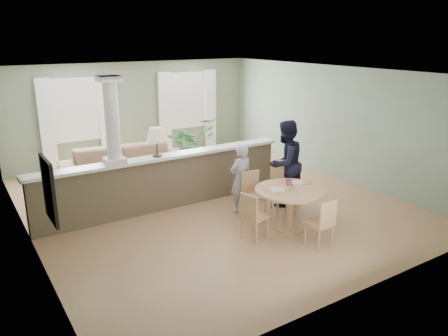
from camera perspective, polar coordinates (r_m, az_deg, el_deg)
ground at (r=9.25m, az=-1.94°, el=-4.46°), size 8.00×8.00×0.00m
room_shell at (r=9.28m, az=-4.20°, el=7.19°), size 7.02×8.02×2.71m
pony_wall at (r=8.76m, az=-8.21°, el=-0.98°), size 5.32×0.38×2.70m
sofa at (r=10.50m, az=-12.68°, el=0.20°), size 3.05×1.51×0.85m
houseplant at (r=11.04m, az=-4.24°, el=2.98°), size 1.61×1.51×1.44m
dining_table at (r=7.89m, az=8.62°, el=-3.81°), size 1.26×1.26×0.86m
chair_far_boy at (r=8.42m, az=3.76°, el=-3.17°), size 0.45×0.45×0.88m
chair_far_man at (r=8.76m, az=7.65°, el=-2.03°), size 0.58×0.58×1.00m
chair_near at (r=7.36m, az=12.75°, el=-6.82°), size 0.39×0.39×0.85m
chair_side at (r=7.45m, az=3.73°, el=-6.08°), size 0.47×0.47×0.85m
child_person at (r=8.54m, az=2.20°, el=-1.42°), size 0.52×0.36×1.37m
man_person at (r=8.93m, az=7.98°, el=0.59°), size 0.98×0.83×1.77m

